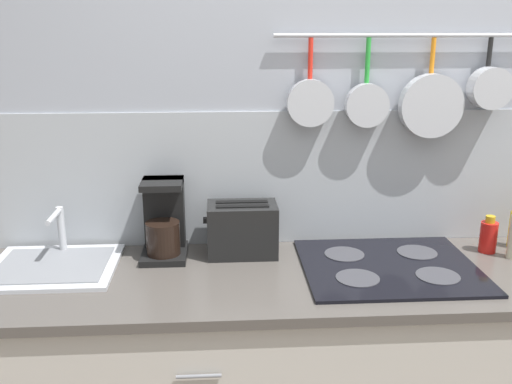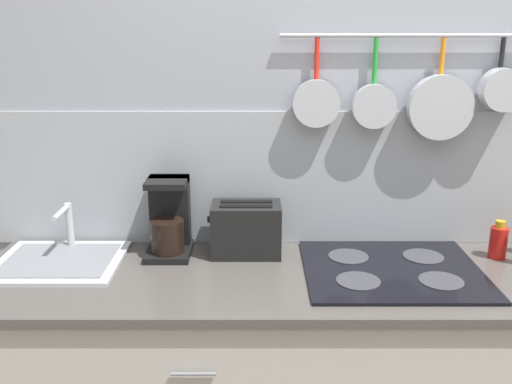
% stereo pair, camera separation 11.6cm
% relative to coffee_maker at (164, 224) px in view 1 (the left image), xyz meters
% --- Properties ---
extents(wall_back, '(7.20, 0.15, 2.60)m').
position_rel_coffee_maker_xyz_m(wall_back, '(0.92, 0.14, 0.25)').
color(wall_back, '#999EA8').
rests_on(wall_back, ground_plane).
extents(cabinet_base, '(3.12, 0.61, 0.86)m').
position_rel_coffee_maker_xyz_m(cabinet_base, '(0.92, -0.22, -0.59)').
color(cabinet_base, '#B7B2A8').
rests_on(cabinet_base, ground_plane).
extents(countertop, '(3.16, 0.64, 0.03)m').
position_rel_coffee_maker_xyz_m(countertop, '(0.92, -0.22, -0.14)').
color(countertop, '#4C4742').
rests_on(countertop, cabinet_base).
extents(sink_basin, '(0.45, 0.40, 0.19)m').
position_rel_coffee_maker_xyz_m(sink_basin, '(-0.39, -0.11, -0.11)').
color(sink_basin, '#B7BABF').
rests_on(sink_basin, countertop).
extents(coffee_maker, '(0.17, 0.21, 0.29)m').
position_rel_coffee_maker_xyz_m(coffee_maker, '(0.00, 0.00, 0.00)').
color(coffee_maker, black).
rests_on(coffee_maker, countertop).
extents(toaster, '(0.28, 0.16, 0.20)m').
position_rel_coffee_maker_xyz_m(toaster, '(0.30, -0.02, -0.02)').
color(toaster, black).
rests_on(toaster, countertop).
extents(cooktop, '(0.63, 0.54, 0.01)m').
position_rel_coffee_maker_xyz_m(cooktop, '(0.82, -0.19, -0.12)').
color(cooktop, black).
rests_on(cooktop, countertop).
extents(bottle_vinegar, '(0.07, 0.07, 0.15)m').
position_rel_coffee_maker_xyz_m(bottle_vinegar, '(1.25, -0.05, -0.06)').
color(bottle_vinegar, red).
rests_on(bottle_vinegar, countertop).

